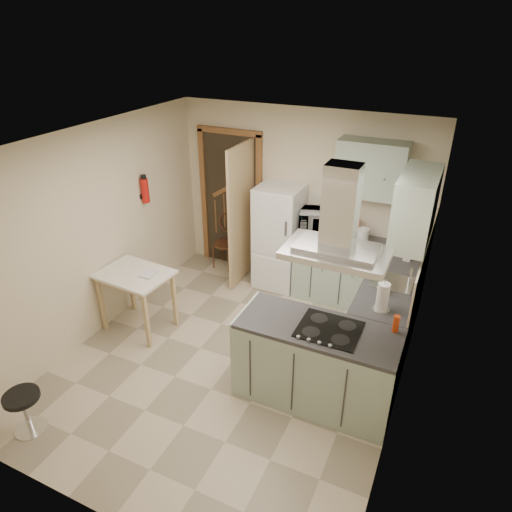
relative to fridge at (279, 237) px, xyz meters
The scene contains 28 objects.
floor 1.96m from the fridge, 83.66° to the right, with size 4.20×4.20×0.00m, color #BBAC91.
ceiling 2.52m from the fridge, 83.66° to the right, with size 4.20×4.20×0.00m, color silver.
back_wall 0.62m from the fridge, 56.31° to the left, with size 3.60×3.60×0.00m, color beige.
left_wall 2.46m from the fridge, 131.63° to the right, with size 4.20×4.20×0.00m, color beige.
right_wall 2.74m from the fridge, 41.99° to the right, with size 4.20×4.20×0.00m, color beige.
doorway 0.99m from the fridge, 163.30° to the left, with size 1.10×0.12×2.10m, color brown.
fridge is the anchor object (origin of this frame).
counter_back 0.91m from the fridge, ahead, with size 1.08×0.60×0.90m, color #9EB2A0.
counter_right 1.85m from the fridge, 21.66° to the right, with size 0.60×1.95×0.90m, color #9EB2A0.
splashback 1.26m from the fridge, 13.94° to the left, with size 1.68×0.02×0.50m, color beige.
wall_cabinet_back 1.60m from the fridge, ahead, with size 0.85×0.35×0.70m, color #9EB2A0.
wall_cabinet_right 2.33m from the fridge, 27.50° to the right, with size 0.35×0.90×0.70m, color #9EB2A0.
peninsula 2.35m from the fridge, 58.26° to the right, with size 1.55×0.65×0.90m, color #9EB2A0.
hob 2.39m from the fridge, 56.21° to the right, with size 0.58×0.50×0.01m, color black.
extractor_hood 2.57m from the fridge, 56.21° to the right, with size 0.90×0.55×0.10m, color silver.
sink 1.91m from the fridge, 26.57° to the right, with size 0.45×0.40×0.01m, color silver.
fire_extinguisher 1.93m from the fridge, 149.70° to the right, with size 0.10×0.10×0.32m, color #B2140F.
drop_leaf_table 2.13m from the fridge, 123.55° to the right, with size 0.84×0.63×0.79m, color tan.
bentwood_chair 1.01m from the fridge, behind, with size 0.35×0.35×0.78m, color #4D2719.
stool 3.73m from the fridge, 107.50° to the right, with size 0.33×0.33×0.44m, color black.
microwave 0.66m from the fridge, ahead, with size 0.58×0.39×0.32m, color black.
kettle 1.20m from the fridge, ahead, with size 0.16×0.16×0.23m, color silver.
cereal_box 1.09m from the fridge, ahead, with size 0.07×0.19×0.28m, color orange.
soap_bottle 1.81m from the fridge, ahead, with size 0.09×0.09×0.19m, color silver.
paper_towel 2.25m from the fridge, 40.29° to the right, with size 0.12×0.12×0.31m, color silver.
cup 2.00m from the fridge, 34.11° to the right, with size 0.12×0.12×0.09m, color silver.
red_bottle 2.58m from the fridge, 42.68° to the right, with size 0.06×0.06×0.17m, color #C23910.
book 2.01m from the fridge, 122.17° to the right, with size 0.17×0.23×0.10m, color #A03E35.
Camera 1 is at (1.96, -3.62, 3.52)m, focal length 32.00 mm.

